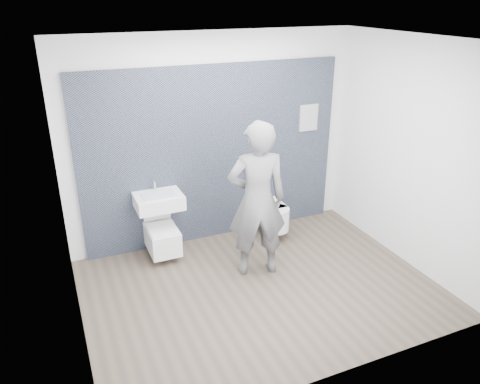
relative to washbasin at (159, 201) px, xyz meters
name	(u,v)px	position (x,y,z in m)	size (l,w,h in m)	color
ground	(260,288)	(0.86, -1.22, -0.78)	(4.00, 4.00, 0.00)	brown
room_shell	(263,147)	(0.86, -1.22, 0.96)	(4.00, 4.00, 4.00)	silver
tile_wall	(216,234)	(0.86, 0.25, -0.78)	(3.60, 0.06, 2.40)	black
washbasin	(159,201)	(0.00, 0.00, 0.00)	(0.59, 0.45, 0.45)	white
toilet_square	(162,237)	(0.00, -0.05, -0.50)	(0.38, 0.55, 0.71)	white
toilet_rounded	(272,216)	(1.59, -0.09, -0.48)	(0.36, 0.62, 0.33)	white
info_placard	(303,218)	(2.28, 0.21, -0.78)	(0.28, 0.03, 0.38)	silver
visitor	(257,200)	(0.98, -0.85, 0.18)	(0.70, 0.46, 1.93)	slate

